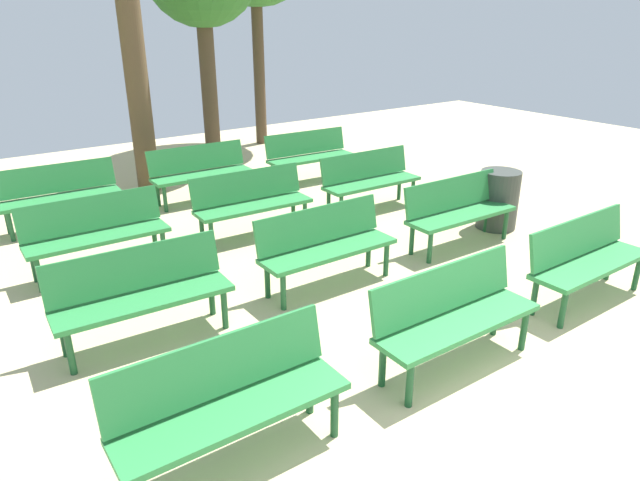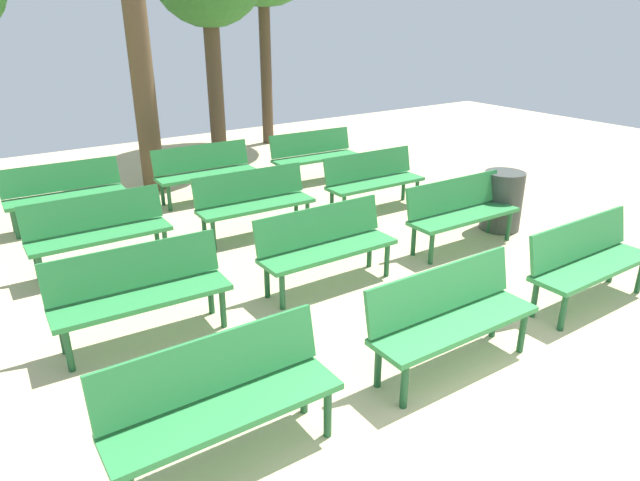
{
  "view_description": "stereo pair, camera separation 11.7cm",
  "coord_description": "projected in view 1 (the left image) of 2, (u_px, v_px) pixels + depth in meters",
  "views": [
    {
      "loc": [
        -3.33,
        -1.23,
        2.88
      ],
      "look_at": [
        0.0,
        3.41,
        0.55
      ],
      "focal_mm": 31.86,
      "sensor_mm": 36.0,
      "label": 1
    },
    {
      "loc": [
        -3.24,
        -1.3,
        2.88
      ],
      "look_at": [
        0.0,
        3.41,
        0.55
      ],
      "focal_mm": 31.86,
      "sensor_mm": 36.0,
      "label": 2
    }
  ],
  "objects": [
    {
      "name": "bench_r0_c2",
      "position": [
        586.0,
        256.0,
        5.9
      ],
      "size": [
        1.6,
        0.48,
        0.87
      ],
      "rotation": [
        0.0,
        0.0,
        -0.0
      ],
      "color": "#2D8442",
      "rests_on": "ground_plane"
    },
    {
      "name": "tree_2",
      "position": [
        137.0,
        84.0,
        9.08
      ],
      "size": [
        0.37,
        0.37,
        3.55
      ],
      "color": "brown",
      "rests_on": "ground_plane"
    },
    {
      "name": "ground_plane",
      "position": [
        615.0,
        471.0,
        3.81
      ],
      "size": [
        24.0,
        24.0,
        0.0
      ],
      "primitive_type": "plane",
      "color": "#CCB789"
    },
    {
      "name": "bench_r2_c2",
      "position": [
        369.0,
        177.0,
        8.65
      ],
      "size": [
        1.61,
        0.52,
        0.87
      ],
      "rotation": [
        0.0,
        0.0,
        -0.03
      ],
      "color": "#2D8442",
      "rests_on": "ground_plane"
    },
    {
      "name": "bench_r1_c1",
      "position": [
        325.0,
        242.0,
        6.24
      ],
      "size": [
        1.6,
        0.49,
        0.87
      ],
      "rotation": [
        0.0,
        0.0,
        -0.01
      ],
      "color": "#2D8442",
      "rests_on": "ground_plane"
    },
    {
      "name": "bench_r3_c0",
      "position": [
        59.0,
        192.0,
        7.95
      ],
      "size": [
        1.61,
        0.53,
        0.87
      ],
      "rotation": [
        0.0,
        0.0,
        -0.03
      ],
      "color": "#2D8442",
      "rests_on": "ground_plane"
    },
    {
      "name": "bench_r2_c1",
      "position": [
        251.0,
        200.0,
        7.64
      ],
      "size": [
        1.62,
        0.55,
        0.87
      ],
      "rotation": [
        0.0,
        0.0,
        -0.04
      ],
      "color": "#2D8442",
      "rests_on": "ground_plane"
    },
    {
      "name": "bench_r0_c0",
      "position": [
        229.0,
        396.0,
        3.76
      ],
      "size": [
        1.61,
        0.5,
        0.87
      ],
      "rotation": [
        0.0,
        0.0,
        -0.01
      ],
      "color": "#2D8442",
      "rests_on": "ground_plane"
    },
    {
      "name": "bench_r3_c1",
      "position": [
        200.0,
        170.0,
        9.06
      ],
      "size": [
        1.61,
        0.53,
        0.87
      ],
      "rotation": [
        0.0,
        0.0,
        -0.03
      ],
      "color": "#2D8442",
      "rests_on": "ground_plane"
    },
    {
      "name": "bench_r2_c0",
      "position": [
        96.0,
        230.0,
        6.59
      ],
      "size": [
        1.61,
        0.51,
        0.87
      ],
      "rotation": [
        0.0,
        0.0,
        -0.02
      ],
      "color": "#2D8442",
      "rests_on": "ground_plane"
    },
    {
      "name": "bench_r0_c1",
      "position": [
        453.0,
        312.0,
        4.81
      ],
      "size": [
        1.61,
        0.5,
        0.87
      ],
      "rotation": [
        0.0,
        0.0,
        -0.01
      ],
      "color": "#2D8442",
      "rests_on": "ground_plane"
    },
    {
      "name": "bench_r3_c2",
      "position": [
        309.0,
        153.0,
        10.1
      ],
      "size": [
        1.62,
        0.56,
        0.87
      ],
      "rotation": [
        0.0,
        0.0,
        -0.05
      ],
      "color": "#2D8442",
      "rests_on": "ground_plane"
    },
    {
      "name": "trash_bin",
      "position": [
        498.0,
        200.0,
        7.93
      ],
      "size": [
        0.55,
        0.55,
        0.82
      ],
      "primitive_type": "cylinder",
      "color": "#383D38",
      "rests_on": "ground_plane"
    },
    {
      "name": "bench_r1_c2",
      "position": [
        458.0,
        208.0,
        7.31
      ],
      "size": [
        1.61,
        0.52,
        0.87
      ],
      "rotation": [
        0.0,
        0.0,
        -0.02
      ],
      "color": "#2D8442",
      "rests_on": "ground_plane"
    },
    {
      "name": "bench_r1_c0",
      "position": [
        141.0,
        290.0,
        5.18
      ],
      "size": [
        1.62,
        0.56,
        0.87
      ],
      "rotation": [
        0.0,
        0.0,
        -0.05
      ],
      "color": "#2D8442",
      "rests_on": "ground_plane"
    }
  ]
}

